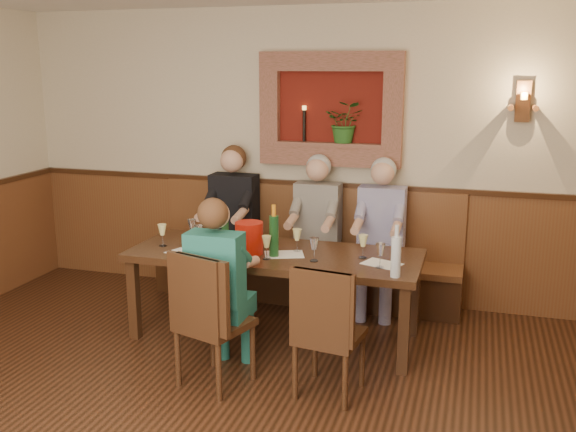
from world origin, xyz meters
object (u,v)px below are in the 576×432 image
Objects in this scene: wine_bottle_green_b at (225,229)px; person_bench_right at (379,250)px; chair_near_left at (213,346)px; bench at (304,267)px; spittoon_bucket at (249,238)px; wine_bottle_green_a at (274,235)px; chair_near_right at (328,357)px; person_bench_mid at (315,244)px; water_bottle at (396,256)px; person_chair_front at (221,304)px; person_bench_left at (231,235)px; dining_table at (275,260)px.

person_bench_right is at bearing 31.46° from wine_bottle_green_b.
bench is at bearing 102.54° from chair_near_left.
wine_bottle_green_a is (0.22, -0.02, 0.05)m from spittoon_bucket.
person_bench_right is (0.09, 1.67, 0.32)m from chair_near_right.
wine_bottle_green_b is (-0.61, -0.75, 0.29)m from person_bench_mid.
person_bench_mid is at bearing -179.98° from person_bench_right.
person_bench_right reaches higher than bench.
chair_near_right is 2.46× the size of water_bottle.
wine_bottle_green_a is (0.20, 0.80, 0.63)m from chair_near_left.
person_bench_mid is at bearing 50.74° from wine_bottle_green_b.
person_chair_front reaches higher than wine_bottle_green_a.
person_bench_left reaches higher than person_bench_right.
wine_bottle_green_a is at bearing 73.52° from person_chair_front.
wine_bottle_green_a reaches higher than bench.
person_bench_left is at bearing -179.93° from person_bench_right.
chair_near_left is 2.59× the size of water_bottle.
person_bench_mid reaches higher than chair_near_right.
bench reaches higher than chair_near_right.
person_bench_right is (0.74, -0.11, 0.27)m from bench.
spittoon_bucket is (-0.19, -1.04, 0.55)m from bench.
chair_near_left is at bearing -100.37° from dining_table.
water_bottle is (1.76, -1.19, 0.28)m from person_bench_left.
person_bench_left reaches higher than wine_bottle_green_b.
person_bench_mid reaches higher than spittoon_bucket.
wine_bottle_green_a is (-0.10, -0.96, 0.33)m from person_bench_mid.
dining_table is 1.12m from person_bench_right.
bench is 1.89m from chair_near_right.
person_bench_right reaches higher than wine_bottle_green_b.
wine_bottle_green_a is (-0.71, -0.96, 0.33)m from person_bench_right.
person_bench_mid is (0.85, 0.00, -0.03)m from person_bench_left.
person_bench_mid is at bearing 0.11° from person_bench_left.
bench is 0.78m from person_bench_left.
person_bench_left is (-0.55, 1.76, 0.33)m from chair_near_left.
wine_bottle_green_b is 1.58m from water_bottle.
person_bench_left reaches higher than dining_table.
wine_bottle_green_b is at bearing -119.15° from bench.
person_bench_left is 0.83m from wine_bottle_green_b.
spittoon_bucket is 0.34m from wine_bottle_green_b.
dining_table is 0.53m from wine_bottle_green_b.
wine_bottle_green_b is at bearing -148.54° from person_bench_right.
water_bottle is (1.51, -0.45, 0.02)m from wine_bottle_green_b.
wine_bottle_green_b is at bearing -71.94° from person_bench_left.
wine_bottle_green_b is (-0.51, 0.21, -0.04)m from wine_bottle_green_a.
dining_table is at bearing 105.14° from wine_bottle_green_a.
person_bench_mid is at bearing 71.02° from spittoon_bucket.
wine_bottle_green_b reaches higher than chair_near_right.
spittoon_bucket is at bearing 92.10° from person_chair_front.
chair_near_left is 2.00m from person_bench_right.
person_bench_right is 4.07× the size of wine_bottle_green_b.
chair_near_left is at bearing -92.58° from person_chair_front.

